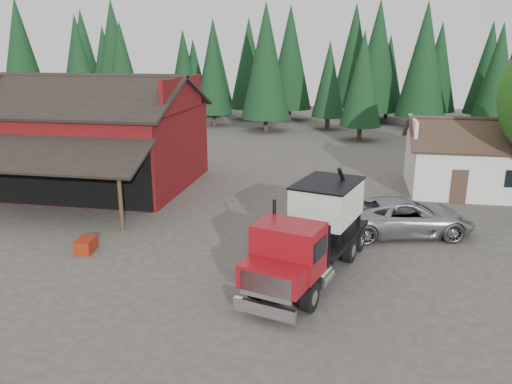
# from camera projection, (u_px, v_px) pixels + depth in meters

# --- Properties ---
(ground) EXTENTS (120.00, 120.00, 0.00)m
(ground) POSITION_uv_depth(u_px,v_px,m) (222.00, 255.00, 21.65)
(ground) COLOR #423C34
(ground) RESTS_ON ground
(red_barn) EXTENTS (12.80, 13.63, 7.18)m
(red_barn) POSITION_uv_depth(u_px,v_px,m) (95.00, 144.00, 32.26)
(red_barn) COLOR maroon
(red_barn) RESTS_ON ground
(farmhouse) EXTENTS (8.60, 6.42, 4.65)m
(farmhouse) POSITION_uv_depth(u_px,v_px,m) (476.00, 165.00, 31.07)
(farmhouse) COLOR silver
(farmhouse) RESTS_ON ground
(conifer_backdrop) EXTENTS (76.00, 16.00, 16.00)m
(conifer_backdrop) POSITION_uv_depth(u_px,v_px,m) (309.00, 122.00, 61.27)
(conifer_backdrop) COLOR black
(conifer_backdrop) RESTS_ON ground
(near_pine_a) EXTENTS (4.40, 4.40, 11.40)m
(near_pine_a) POSITION_uv_depth(u_px,v_px,m) (80.00, 72.00, 50.32)
(near_pine_a) COLOR #382619
(near_pine_a) RESTS_ON ground
(near_pine_b) EXTENTS (3.96, 3.96, 10.40)m
(near_pine_b) POSITION_uv_depth(u_px,v_px,m) (362.00, 79.00, 47.23)
(near_pine_b) COLOR #382619
(near_pine_b) RESTS_ON ground
(near_pine_d) EXTENTS (5.28, 5.28, 13.40)m
(near_pine_d) POSITION_uv_depth(u_px,v_px,m) (266.00, 61.00, 52.41)
(near_pine_d) COLOR #382619
(near_pine_d) RESTS_ON ground
(feed_truck) EXTENTS (4.66, 9.05, 3.95)m
(feed_truck) POSITION_uv_depth(u_px,v_px,m) (314.00, 229.00, 19.49)
(feed_truck) COLOR black
(feed_truck) RESTS_ON ground
(silver_car) EXTENTS (6.93, 4.45, 1.78)m
(silver_car) POSITION_uv_depth(u_px,v_px,m) (405.00, 217.00, 23.92)
(silver_car) COLOR #95969C
(silver_car) RESTS_ON ground
(equip_box) EXTENTS (0.83, 1.18, 0.60)m
(equip_box) POSITION_uv_depth(u_px,v_px,m) (86.00, 245.00, 21.99)
(equip_box) COLOR maroon
(equip_box) RESTS_ON ground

